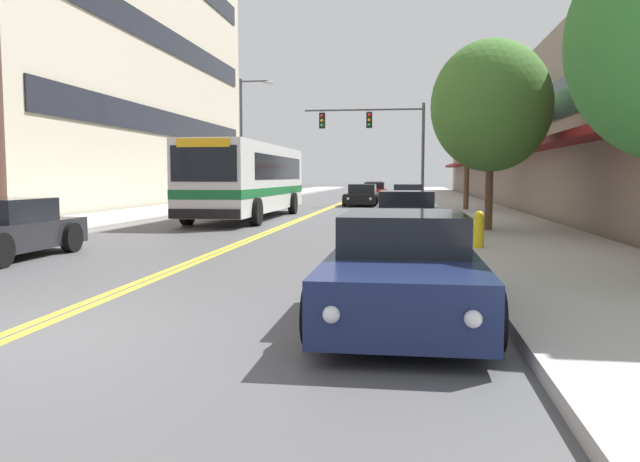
% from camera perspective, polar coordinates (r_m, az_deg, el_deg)
% --- Properties ---
extents(ground_plane, '(240.00, 240.00, 0.00)m').
position_cam_1_polar(ground_plane, '(43.25, 2.24, 2.68)').
color(ground_plane, '#4C4C4F').
extents(sidewalk_left, '(3.96, 106.00, 0.16)m').
position_cam_1_polar(sidewalk_left, '(44.63, -7.37, 2.82)').
color(sidewalk_left, '#B2ADA5').
rests_on(sidewalk_left, ground_plane).
extents(sidewalk_right, '(3.96, 106.00, 0.16)m').
position_cam_1_polar(sidewalk_right, '(43.14, 12.18, 2.67)').
color(sidewalk_right, '#B2ADA5').
rests_on(sidewalk_right, ground_plane).
extents(centre_line, '(0.34, 106.00, 0.01)m').
position_cam_1_polar(centre_line, '(43.25, 2.24, 2.68)').
color(centre_line, yellow).
rests_on(centre_line, ground_plane).
extents(storefront_row_right, '(9.10, 68.00, 7.27)m').
position_cam_1_polar(storefront_row_right, '(44.04, 20.41, 7.14)').
color(storefront_row_right, gray).
rests_on(storefront_row_right, ground_plane).
extents(city_bus, '(2.85, 11.77, 3.04)m').
position_cam_1_polar(city_bus, '(26.51, -6.47, 4.91)').
color(city_bus, silver).
rests_on(city_bus, ground_plane).
extents(car_dark_grey_parked_left_mid, '(2.05, 4.61, 1.25)m').
position_cam_1_polar(car_dark_grey_parked_left_mid, '(40.21, -4.54, 3.32)').
color(car_dark_grey_parked_left_mid, '#38383D').
rests_on(car_dark_grey_parked_left_mid, ground_plane).
extents(car_charcoal_parked_left_far, '(2.02, 4.30, 1.28)m').
position_cam_1_polar(car_charcoal_parked_left_far, '(14.99, -27.18, 0.02)').
color(car_charcoal_parked_left_far, '#232328').
rests_on(car_charcoal_parked_left_far, ground_plane).
extents(car_navy_parked_right_foreground, '(2.03, 4.88, 1.30)m').
position_cam_1_polar(car_navy_parked_right_foreground, '(7.94, 7.62, -3.38)').
color(car_navy_parked_right_foreground, '#19234C').
rests_on(car_navy_parked_right_foreground, ground_plane).
extents(car_white_parked_right_mid, '(2.03, 4.13, 1.33)m').
position_cam_1_polar(car_white_parked_right_mid, '(34.22, 8.06, 3.06)').
color(car_white_parked_right_mid, white).
rests_on(car_white_parked_right_mid, ground_plane).
extents(car_slate_blue_parked_right_far, '(2.19, 4.82, 1.30)m').
position_cam_1_polar(car_slate_blue_parked_right_far, '(19.73, 7.91, 1.62)').
color(car_slate_blue_parked_right_far, '#475675').
rests_on(car_slate_blue_parked_right_far, ground_plane).
extents(car_red_moving_lead, '(2.05, 4.27, 1.30)m').
position_cam_1_polar(car_red_moving_lead, '(49.13, 5.01, 3.65)').
color(car_red_moving_lead, maroon).
rests_on(car_red_moving_lead, ground_plane).
extents(car_silver_moving_second, '(1.98, 4.66, 1.28)m').
position_cam_1_polar(car_silver_moving_second, '(58.15, 5.04, 3.86)').
color(car_silver_moving_second, '#B7B7BC').
rests_on(car_silver_moving_second, ground_plane).
extents(car_black_moving_third, '(2.08, 4.65, 1.29)m').
position_cam_1_polar(car_black_moving_third, '(37.71, 3.89, 3.24)').
color(car_black_moving_third, black).
rests_on(car_black_moving_third, ground_plane).
extents(traffic_signal_mast, '(7.07, 0.38, 6.01)m').
position_cam_1_polar(traffic_signal_mast, '(37.17, 5.52, 8.95)').
color(traffic_signal_mast, '#47474C').
rests_on(traffic_signal_mast, ground_plane).
extents(street_lamp_left_far, '(2.00, 0.28, 7.38)m').
position_cam_1_polar(street_lamp_left_far, '(36.92, -6.80, 9.07)').
color(street_lamp_left_far, '#47474C').
rests_on(street_lamp_left_far, ground_plane).
extents(street_tree_right_mid, '(3.53, 3.53, 5.62)m').
position_cam_1_polar(street_tree_right_mid, '(19.42, 15.37, 10.97)').
color(street_tree_right_mid, brown).
rests_on(street_tree_right_mid, sidewalk_right).
extents(street_tree_right_far, '(3.01, 3.01, 5.89)m').
position_cam_1_polar(street_tree_right_far, '(31.31, 13.34, 9.67)').
color(street_tree_right_far, brown).
rests_on(street_tree_right_far, sidewalk_right).
extents(fire_hydrant, '(0.31, 0.23, 0.83)m').
position_cam_1_polar(fire_hydrant, '(14.44, 14.32, 0.15)').
color(fire_hydrant, yellow).
rests_on(fire_hydrant, sidewalk_right).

